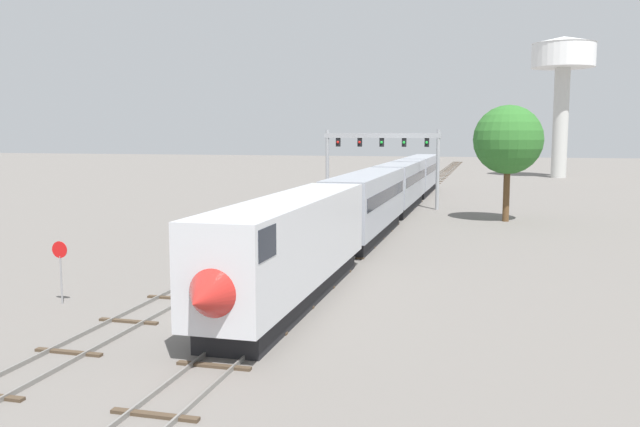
{
  "coord_description": "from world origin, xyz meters",
  "views": [
    {
      "loc": [
        10.69,
        -25.65,
        7.69
      ],
      "look_at": [
        1.0,
        12.0,
        3.0
      ],
      "focal_mm": 37.28,
      "sensor_mm": 36.0,
      "label": 1
    }
  ],
  "objects_px": {
    "water_tower": "(563,65)",
    "stop_sign": "(60,263)",
    "passenger_train": "(388,192)",
    "trackside_tree_left": "(508,140)",
    "signal_gantry": "(382,151)"
  },
  "relations": [
    {
      "from": "passenger_train",
      "to": "trackside_tree_left",
      "type": "relative_size",
      "value": 7.54
    },
    {
      "from": "stop_sign",
      "to": "trackside_tree_left",
      "type": "relative_size",
      "value": 0.28
    },
    {
      "from": "passenger_train",
      "to": "stop_sign",
      "type": "relative_size",
      "value": 26.63
    },
    {
      "from": "water_tower",
      "to": "passenger_train",
      "type": "bearing_deg",
      "value": -107.11
    },
    {
      "from": "stop_sign",
      "to": "trackside_tree_left",
      "type": "distance_m",
      "value": 40.41
    },
    {
      "from": "signal_gantry",
      "to": "trackside_tree_left",
      "type": "bearing_deg",
      "value": -31.96
    },
    {
      "from": "passenger_train",
      "to": "trackside_tree_left",
      "type": "height_order",
      "value": "trackside_tree_left"
    },
    {
      "from": "signal_gantry",
      "to": "stop_sign",
      "type": "distance_m",
      "value": 43.26
    },
    {
      "from": "passenger_train",
      "to": "signal_gantry",
      "type": "xyz_separation_m",
      "value": [
        -2.25,
        10.46,
        3.34
      ]
    },
    {
      "from": "water_tower",
      "to": "stop_sign",
      "type": "bearing_deg",
      "value": -107.21
    },
    {
      "from": "passenger_train",
      "to": "stop_sign",
      "type": "distance_m",
      "value": 33.44
    },
    {
      "from": "signal_gantry",
      "to": "water_tower",
      "type": "bearing_deg",
      "value": 67.86
    },
    {
      "from": "passenger_train",
      "to": "stop_sign",
      "type": "height_order",
      "value": "passenger_train"
    },
    {
      "from": "signal_gantry",
      "to": "stop_sign",
      "type": "xyz_separation_m",
      "value": [
        -7.75,
        -42.36,
        -4.08
      ]
    },
    {
      "from": "water_tower",
      "to": "stop_sign",
      "type": "height_order",
      "value": "water_tower"
    }
  ]
}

